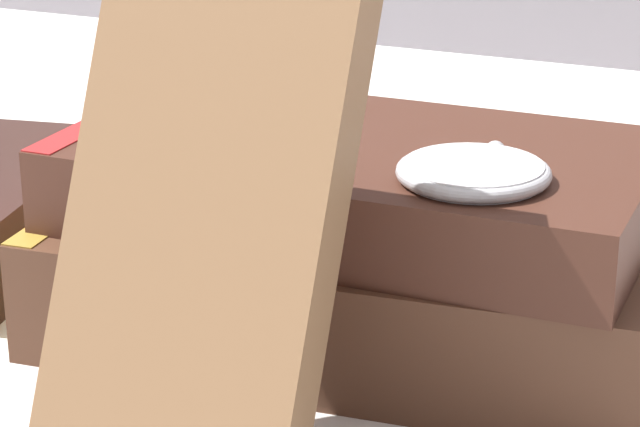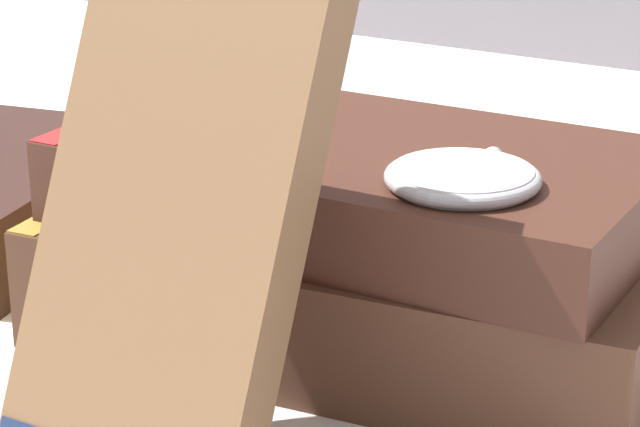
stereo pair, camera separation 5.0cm
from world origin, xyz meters
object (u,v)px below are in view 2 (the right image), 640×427
at_px(book_flat_bottom, 351,276).
at_px(reading_glasses, 404,189).
at_px(book_flat_top, 348,180).
at_px(book_leaning_front, 166,235).
at_px(pocket_watch, 463,177).

height_order(book_flat_bottom, reading_glasses, book_flat_bottom).
bearing_deg(book_flat_top, book_leaning_front, -93.50).
distance_m(pocket_watch, reading_glasses, 0.22).
bearing_deg(pocket_watch, reading_glasses, 121.25).
bearing_deg(reading_glasses, book_flat_bottom, -64.02).
bearing_deg(book_flat_bottom, book_leaning_front, -98.78).
relative_size(book_leaning_front, pocket_watch, 2.89).
xyz_separation_m(book_flat_top, book_leaning_front, (-0.01, -0.10, 0.01)).
height_order(pocket_watch, reading_glasses, pocket_watch).
bearing_deg(book_flat_top, pocket_watch, -25.21).
height_order(book_flat_bottom, book_flat_top, book_flat_top).
height_order(book_leaning_front, pocket_watch, book_leaning_front).
xyz_separation_m(book_flat_bottom, reading_glasses, (-0.05, 0.15, -0.02)).
bearing_deg(book_flat_bottom, reading_glasses, 103.99).
distance_m(book_leaning_front, pocket_watch, 0.10).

